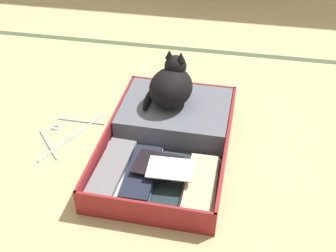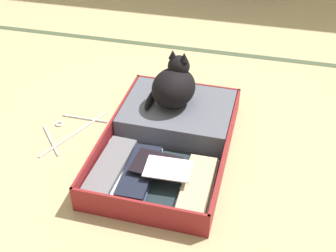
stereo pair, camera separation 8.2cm
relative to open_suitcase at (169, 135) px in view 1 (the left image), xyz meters
name	(u,v)px [view 1 (the left image)]	position (x,y,z in m)	size (l,w,h in m)	color
ground_plane	(157,140)	(-0.06, 0.02, -0.05)	(10.00, 10.00, 0.00)	tan
tatami_border	(186,49)	(-0.06, 0.98, -0.05)	(4.80, 0.05, 0.00)	#3F4C35
open_suitcase	(169,135)	(0.00, 0.00, 0.00)	(0.59, 0.91, 0.13)	maroon
black_cat	(172,85)	(-0.02, 0.17, 0.17)	(0.26, 0.29, 0.27)	black
clothes_hanger	(67,133)	(-0.52, -0.02, -0.05)	(0.31, 0.43, 0.01)	silver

